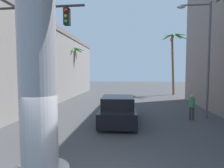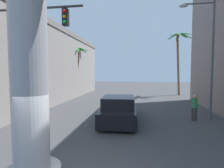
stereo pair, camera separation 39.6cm
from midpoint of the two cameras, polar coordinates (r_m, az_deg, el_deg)
name	(u,v)px [view 1 (the left image)]	position (r m, az deg, el deg)	size (l,w,h in m)	color
ground_plane	(118,111)	(13.91, 1.07, -8.72)	(89.15, 89.15, 0.00)	#424244
building_left	(13,65)	(19.46, -30.16, 5.48)	(8.80, 27.33, 7.50)	gray
street_lamp	(204,50)	(12.97, 27.06, 9.92)	(2.19, 0.28, 7.52)	#59595E
traffic_light_mast	(7,46)	(9.27, -32.20, 10.40)	(5.21, 0.32, 5.90)	#333333
car_lead	(118,109)	(11.00, 0.89, -8.32)	(2.35, 5.21, 1.56)	black
palm_tree_far_left	(73,65)	(22.27, -13.27, 6.17)	(3.04, 2.80, 6.26)	brown
palm_tree_far_right	(174,52)	(24.81, 19.02, 9.76)	(3.12, 3.26, 8.20)	brown
pedestrian_mid_right	(192,105)	(12.22, 23.78, -6.29)	(0.38, 0.38, 1.62)	#3F3833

